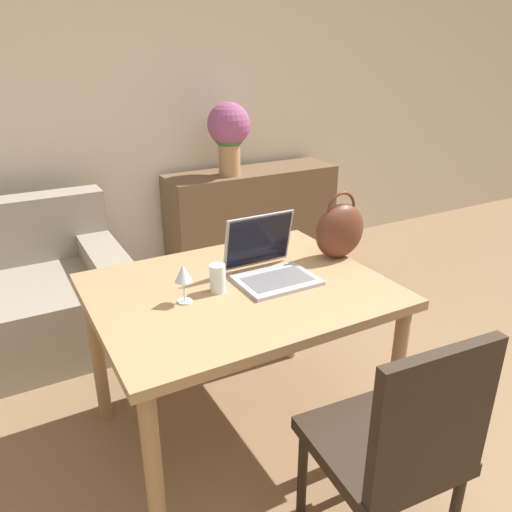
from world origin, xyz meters
TOP-DOWN VIEW (x-y plane):
  - wall_back at (0.00, 2.74)m, footprint 10.00×0.06m
  - dining_table at (-0.12, 0.80)m, footprint 1.18×0.93m
  - chair at (0.04, 0.01)m, footprint 0.47×0.47m
  - sideboard at (0.84, 2.45)m, footprint 1.34×0.40m
  - laptop at (0.04, 0.83)m, footprint 0.32×0.31m
  - drinking_glass at (-0.21, 0.80)m, footprint 0.06×0.06m
  - wine_glass at (-0.36, 0.78)m, footprint 0.07×0.07m
  - handbag at (0.43, 0.86)m, footprint 0.25×0.13m
  - flower_vase at (0.62, 2.39)m, footprint 0.31×0.31m

SIDE VIEW (x-z plane):
  - sideboard at x=0.84m, z-range 0.00..0.79m
  - chair at x=0.04m, z-range 0.05..0.96m
  - dining_table at x=-0.12m, z-range 0.28..1.02m
  - drinking_glass at x=-0.21m, z-range 0.74..0.86m
  - laptop at x=0.04m, z-range 0.68..0.94m
  - wine_glass at x=-0.36m, z-range 0.78..0.93m
  - handbag at x=0.43m, z-range 0.72..1.03m
  - flower_vase at x=0.62m, z-range 0.85..1.36m
  - wall_back at x=0.00m, z-range 0.00..2.70m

